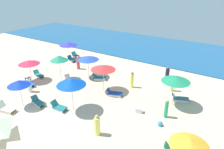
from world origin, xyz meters
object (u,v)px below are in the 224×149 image
umbrella_2 (71,82)px  lounge_chair_7_1 (30,83)px  umbrella_4 (19,83)px  lounge_chair_2_0 (59,107)px  beachgoer_4 (78,63)px  lounge_chair_4_1 (38,102)px  beach_ball_0 (160,123)px  umbrella_0 (68,44)px  cooler_box_1 (139,110)px  lounge_chair_0_1 (71,60)px  umbrella_1 (88,58)px  beachgoer_0 (97,126)px  lounge_chair_0_0 (75,55)px  lounge_chair_7_0 (38,75)px  umbrella_6 (59,58)px  beachgoer_6 (167,75)px  beachgoer_7 (172,84)px  lounge_chair_6_0 (70,80)px  beachgoer_3 (29,85)px  umbrella_5 (103,68)px  lounge_chair_4_0 (6,108)px  beachgoer_2 (132,80)px  lounge_chair_8_0 (180,98)px  lounge_chair_1_0 (99,77)px  umbrella_7 (29,62)px  umbrella_8 (176,79)px  lounge_chair_5_0 (114,93)px  beachgoer_1 (166,109)px

umbrella_2 → lounge_chair_7_1: bearing=173.0°
umbrella_2 → umbrella_4: bearing=-155.4°
lounge_chair_2_0 → beachgoer_4: 8.74m
lounge_chair_4_1 → beach_ball_0: 10.21m
umbrella_0 → cooler_box_1: size_ratio=4.28×
lounge_chair_0_1 → umbrella_1: size_ratio=0.58×
umbrella_4 → beachgoer_0: 7.62m
lounge_chair_0_0 → beach_ball_0: lounge_chair_0_0 is taller
lounge_chair_4_1 → lounge_chair_7_0: bearing=59.3°
umbrella_6 → beachgoer_0: (8.48, -4.89, -1.72)m
lounge_chair_4_1 → beachgoer_0: 6.50m
lounge_chair_2_0 → beachgoer_6: beachgoer_6 is taller
lounge_chair_0_0 → beachgoer_7: bearing=-80.1°
umbrella_0 → lounge_chair_6_0: umbrella_0 is taller
beachgoer_3 → umbrella_5: bearing=-146.6°
umbrella_0 → beachgoer_6: umbrella_0 is taller
lounge_chair_4_0 → beachgoer_2: bearing=-47.2°
lounge_chair_0_0 → umbrella_6: bearing=-130.9°
lounge_chair_8_0 → lounge_chair_1_0: bearing=70.4°
umbrella_6 → lounge_chair_8_0: size_ratio=1.70×
lounge_chair_1_0 → beachgoer_4: bearing=47.7°
lounge_chair_8_0 → beachgoer_4: size_ratio=0.99×
lounge_chair_1_0 → umbrella_6: umbrella_6 is taller
umbrella_7 → lounge_chair_7_0: bearing=100.6°
umbrella_4 → beachgoer_4: bearing=99.4°
umbrella_7 → beachgoer_0: umbrella_7 is taller
umbrella_7 → beachgoer_0: 11.42m
umbrella_2 → beachgoer_3: umbrella_2 is taller
umbrella_4 → beach_ball_0: size_ratio=6.38×
umbrella_4 → lounge_chair_0_0: bearing=111.7°
lounge_chair_6_0 → lounge_chair_7_1: 3.98m
umbrella_8 → umbrella_5: bearing=-169.7°
umbrella_2 → lounge_chair_5_0: size_ratio=1.80×
umbrella_5 → beachgoer_6: 7.12m
beachgoer_4 → beach_ball_0: (12.19, -4.91, -0.57)m
umbrella_0 → lounge_chair_5_0: 11.66m
lounge_chair_8_0 → lounge_chair_7_1: bearing=89.3°
lounge_chair_7_1 → umbrella_4: bearing=-116.4°
beachgoer_1 → lounge_chair_0_0: bearing=69.0°
lounge_chair_7_1 → umbrella_7: bearing=63.3°
lounge_chair_6_0 → beachgoer_7: (9.55, 3.91, 0.47)m
beachgoer_2 → beachgoer_1: bearing=-158.2°
lounge_chair_1_0 → cooler_box_1: bearing=-143.5°
umbrella_1 → cooler_box_1: umbrella_1 is taller
lounge_chair_1_0 → lounge_chair_2_0: bearing=158.7°
lounge_chair_0_0 → lounge_chair_4_1: lounge_chair_4_1 is taller
lounge_chair_0_0 → beachgoer_2: 11.46m
umbrella_1 → lounge_chair_4_1: umbrella_1 is taller
beachgoer_6 → lounge_chair_7_1: bearing=-135.9°
umbrella_4 → umbrella_7: umbrella_4 is taller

